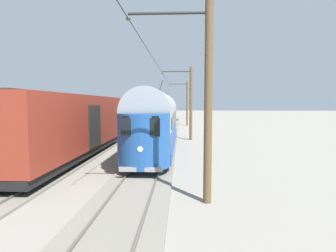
{
  "coord_description": "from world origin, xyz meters",
  "views": [
    {
      "loc": [
        -4.26,
        25.22,
        3.45
      ],
      "look_at": [
        -3.32,
        5.72,
        1.85
      ],
      "focal_mm": 29.55,
      "sensor_mm": 36.0,
      "label": 1
    }
  ],
  "objects": [
    {
      "name": "ground_plane",
      "position": [
        0.0,
        0.0,
        0.0
      ],
      "size": [
        220.0,
        220.0,
        0.0
      ],
      "primitive_type": "plane",
      "color": "gray"
    },
    {
      "name": "track_streetcar_siding",
      "position": [
        -2.47,
        -0.31,
        0.05
      ],
      "size": [
        2.8,
        80.0,
        0.18
      ],
      "color": "slate",
      "rests_on": "ground"
    },
    {
      "name": "track_adjacent_siding",
      "position": [
        2.47,
        -0.31,
        0.05
      ],
      "size": [
        2.8,
        80.0,
        0.18
      ],
      "color": "slate",
      "rests_on": "ground"
    },
    {
      "name": "vintage_streetcar",
      "position": [
        -2.47,
        5.13,
        2.26
      ],
      "size": [
        2.65,
        16.43,
        5.51
      ],
      "color": "#1E4C93",
      "rests_on": "ground"
    },
    {
      "name": "boxcar_adjacent",
      "position": [
        2.46,
        8.73,
        2.17
      ],
      "size": [
        2.96,
        14.55,
        3.85
      ],
      "color": "maroon",
      "rests_on": "ground"
    },
    {
      "name": "catenary_pole_foreground",
      "position": [
        -5.09,
        -17.72,
        3.58
      ],
      "size": [
        2.92,
        0.28,
        6.84
      ],
      "color": "brown",
      "rests_on": "ground"
    },
    {
      "name": "catenary_pole_mid_near",
      "position": [
        -5.09,
        -0.97,
        3.58
      ],
      "size": [
        2.92,
        0.28,
        6.84
      ],
      "color": "brown",
      "rests_on": "ground"
    },
    {
      "name": "catenary_pole_mid_far",
      "position": [
        -5.09,
        15.78,
        3.58
      ],
      "size": [
        2.92,
        0.28,
        6.84
      ],
      "color": "brown",
      "rests_on": "ground"
    },
    {
      "name": "overhead_wire_run",
      "position": [
        -2.53,
        -1.71,
        6.3
      ],
      "size": [
        2.72,
        37.5,
        0.18
      ],
      "color": "black",
      "rests_on": "ground"
    }
  ]
}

